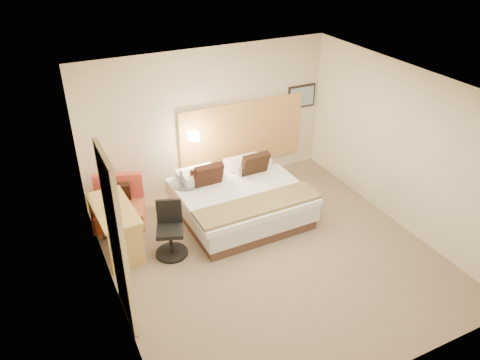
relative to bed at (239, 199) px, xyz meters
name	(u,v)px	position (x,y,z in m)	size (l,w,h in m)	color
floor	(272,255)	(-0.02, -1.23, -0.34)	(4.80, 5.00, 0.02)	#7C6A53
ceiling	(279,89)	(-0.02, -1.23, 2.38)	(4.80, 5.00, 0.02)	white
wall_back	(208,120)	(-0.02, 1.28, 1.02)	(4.80, 0.02, 2.70)	beige
wall_front	(397,290)	(-0.02, -3.74, 1.02)	(4.80, 0.02, 2.70)	beige
wall_left	(107,223)	(-2.43, -1.23, 1.02)	(0.02, 5.00, 2.70)	beige
wall_right	(403,148)	(2.39, -1.23, 1.02)	(0.02, 5.00, 2.70)	beige
headboard_panel	(243,134)	(0.68, 1.24, 0.62)	(2.60, 0.04, 1.30)	tan
art_frame	(301,96)	(2.00, 1.25, 1.17)	(0.62, 0.03, 0.47)	black
art_canvas	(302,97)	(2.00, 1.23, 1.17)	(0.54, 0.01, 0.39)	#738B9F
lamp_arm	(193,135)	(-0.37, 1.19, 0.82)	(0.02, 0.02, 0.12)	silver
lamp_shade	(194,136)	(-0.37, 1.13, 0.82)	(0.15, 0.15, 0.15)	#F9E8C2
curtain	(117,241)	(-2.38, -1.48, 0.89)	(0.06, 0.90, 2.42)	beige
bottle_a	(181,176)	(-0.86, 0.52, 0.40)	(0.07, 0.07, 0.22)	#90AEDF
menu_folder	(194,176)	(-0.65, 0.43, 0.41)	(0.14, 0.06, 0.25)	#331A15
bed	(239,199)	(0.00, 0.00, 0.00)	(2.13, 2.05, 1.01)	#493024
lounge_chair	(120,208)	(-1.96, 0.62, 0.02)	(1.00, 0.94, 0.87)	tan
side_table	(188,195)	(-0.78, 0.48, 0.02)	(0.63, 0.63, 0.62)	white
desk	(116,216)	(-2.14, -0.01, 0.28)	(0.64, 1.27, 0.78)	tan
desk_chair	(170,233)	(-1.43, -0.49, 0.04)	(0.65, 0.65, 0.89)	black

